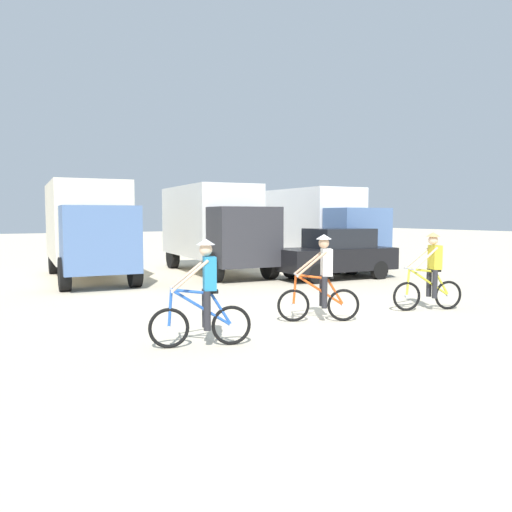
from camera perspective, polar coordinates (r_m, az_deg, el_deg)
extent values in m
plane|color=beige|center=(11.44, 8.86, -6.59)|extent=(120.00, 120.00, 0.00)
cube|color=beige|center=(19.06, -18.64, 3.71)|extent=(2.78, 5.37, 2.70)
cube|color=#4C6B9E|center=(15.70, -17.14, 1.80)|extent=(2.31, 1.66, 2.00)
cube|color=black|center=(15.00, -16.79, 3.02)|extent=(2.02, 0.23, 0.80)
cylinder|color=black|center=(16.05, -13.50, -1.65)|extent=(0.39, 1.02, 1.00)
cylinder|color=black|center=(15.77, -20.78, -1.93)|extent=(0.39, 1.02, 1.00)
cylinder|color=black|center=(20.94, -16.31, -0.29)|extent=(0.39, 1.02, 1.00)
cylinder|color=black|center=(20.72, -21.89, -0.48)|extent=(0.39, 1.02, 1.00)
cube|color=white|center=(20.17, -5.30, 3.97)|extent=(2.77, 5.36, 2.70)
cube|color=#2D2D33|center=(17.03, -1.34, 2.20)|extent=(2.30, 1.66, 2.00)
cube|color=black|center=(16.38, -0.34, 3.33)|extent=(2.02, 0.23, 0.80)
cylinder|color=black|center=(17.63, 1.56, -0.98)|extent=(0.39, 1.02, 1.00)
cylinder|color=black|center=(16.80, -4.65, -1.27)|extent=(0.39, 1.02, 1.00)
cylinder|color=black|center=(22.17, -4.30, 0.14)|extent=(0.39, 1.02, 1.00)
cylinder|color=black|center=(21.52, -9.37, -0.04)|extent=(0.39, 1.02, 1.00)
cube|color=white|center=(22.55, 5.87, 4.02)|extent=(2.54, 5.26, 2.70)
cube|color=#4C6B9E|center=(19.84, 11.35, 2.44)|extent=(2.24, 1.56, 2.00)
cube|color=black|center=(19.29, 12.69, 3.40)|extent=(2.03, 0.14, 0.80)
cylinder|color=black|center=(20.63, 13.32, -0.30)|extent=(0.35, 1.01, 1.00)
cylinder|color=black|center=(19.35, 8.78, -0.54)|extent=(0.35, 1.01, 1.00)
cylinder|color=black|center=(24.58, 5.62, 0.57)|extent=(0.35, 1.01, 1.00)
cylinder|color=black|center=(23.52, 1.48, 0.41)|extent=(0.35, 1.01, 1.00)
cube|color=black|center=(17.86, 8.94, -0.32)|extent=(4.28, 1.96, 0.76)
cube|color=black|center=(17.91, 9.35, 2.00)|extent=(2.18, 1.70, 0.68)
cylinder|color=black|center=(16.52, 6.83, -2.01)|extent=(0.65, 0.25, 0.64)
cylinder|color=black|center=(17.84, 4.05, -1.51)|extent=(0.65, 0.25, 0.64)
cylinder|color=black|center=(18.09, 13.72, -1.54)|extent=(0.65, 0.25, 0.64)
cylinder|color=black|center=(19.30, 10.71, -1.12)|extent=(0.65, 0.25, 0.64)
torus|color=black|center=(8.59, -9.80, -8.01)|extent=(0.67, 0.26, 0.68)
cylinder|color=silver|center=(8.59, -9.80, -8.01)|extent=(0.10, 0.10, 0.08)
torus|color=black|center=(8.69, -2.80, -7.81)|extent=(0.67, 0.26, 0.68)
cylinder|color=silver|center=(8.69, -2.80, -7.81)|extent=(0.10, 0.10, 0.08)
cylinder|color=blue|center=(8.57, -6.13, -5.83)|extent=(0.99, 0.36, 0.68)
cylinder|color=blue|center=(8.50, -7.31, -4.00)|extent=(0.64, 0.25, 0.13)
cylinder|color=blue|center=(8.61, -3.95, -6.03)|extent=(0.38, 0.17, 0.59)
cylinder|color=blue|center=(8.53, -9.66, -5.91)|extent=(0.11, 0.08, 0.64)
cylinder|color=silver|center=(8.48, -9.52, -3.78)|extent=(0.19, 0.51, 0.04)
cube|color=black|center=(8.54, -5.11, -4.02)|extent=(0.27, 0.19, 0.06)
cube|color=teal|center=(8.49, -5.26, -1.95)|extent=(0.29, 0.37, 0.56)
sphere|color=beige|center=(8.45, -5.68, 0.73)|extent=(0.22, 0.22, 0.22)
cone|color=silver|center=(8.44, -5.69, 1.61)|extent=(0.32, 0.32, 0.10)
cylinder|color=#26262B|center=(8.45, -5.53, -6.17)|extent=(0.12, 0.12, 0.66)
cylinder|color=#26262B|center=(8.71, -5.72, -5.86)|extent=(0.12, 0.12, 0.66)
cylinder|color=beige|center=(8.29, -7.43, -2.24)|extent=(0.62, 0.20, 0.53)
cylinder|color=beige|center=(8.64, -7.62, -1.96)|extent=(0.60, 0.28, 0.53)
torus|color=black|center=(10.58, 4.24, -5.58)|extent=(0.63, 0.36, 0.68)
cylinder|color=silver|center=(10.58, 4.24, -5.58)|extent=(0.11, 0.11, 0.08)
torus|color=black|center=(10.76, 9.82, -5.47)|extent=(0.63, 0.36, 0.68)
cylinder|color=silver|center=(10.76, 9.82, -5.47)|extent=(0.11, 0.11, 0.08)
cylinder|color=#E05119|center=(10.61, 7.20, -3.83)|extent=(0.94, 0.51, 0.68)
cylinder|color=#E05119|center=(10.54, 6.30, -2.34)|extent=(0.61, 0.34, 0.13)
cylinder|color=#E05119|center=(10.68, 8.94, -4.01)|extent=(0.37, 0.22, 0.59)
cylinder|color=#E05119|center=(10.53, 4.38, -3.87)|extent=(0.11, 0.09, 0.64)
cylinder|color=silver|center=(10.49, 4.53, -2.14)|extent=(0.27, 0.48, 0.04)
cube|color=black|center=(10.60, 8.04, -2.37)|extent=(0.27, 0.22, 0.06)
cube|color=silver|center=(10.57, 7.96, -0.70)|extent=(0.32, 0.38, 0.56)
sphere|color=tan|center=(10.53, 7.66, 1.46)|extent=(0.22, 0.22, 0.22)
cone|color=silver|center=(10.52, 7.67, 2.17)|extent=(0.32, 0.32, 0.10)
cylinder|color=#26262B|center=(10.50, 7.73, -4.09)|extent=(0.12, 0.12, 0.66)
cylinder|color=#26262B|center=(10.75, 7.48, -3.88)|extent=(0.12, 0.12, 0.66)
cylinder|color=tan|center=(10.33, 6.30, -0.89)|extent=(0.60, 0.29, 0.53)
cylinder|color=tan|center=(10.69, 6.00, -0.71)|extent=(0.57, 0.36, 0.53)
torus|color=black|center=(12.23, 16.63, -4.39)|extent=(0.66, 0.28, 0.68)
cylinder|color=silver|center=(12.23, 16.63, -4.39)|extent=(0.10, 0.10, 0.08)
torus|color=black|center=(12.74, 20.85, -4.14)|extent=(0.66, 0.28, 0.68)
cylinder|color=silver|center=(12.74, 20.85, -4.14)|extent=(0.10, 0.10, 0.08)
cylinder|color=gold|center=(12.45, 18.92, -2.80)|extent=(0.99, 0.38, 0.68)
cylinder|color=gold|center=(12.33, 18.26, -1.54)|extent=(0.64, 0.26, 0.13)
cylinder|color=gold|center=(12.62, 20.22, -2.92)|extent=(0.38, 0.17, 0.59)
cylinder|color=gold|center=(12.20, 16.77, -2.89)|extent=(0.11, 0.08, 0.64)
cylinder|color=silver|center=(12.17, 16.91, -1.40)|extent=(0.20, 0.50, 0.04)
cube|color=black|center=(12.49, 19.57, -1.55)|extent=(0.27, 0.19, 0.06)
cube|color=gold|center=(12.46, 19.53, -0.13)|extent=(0.29, 0.37, 0.56)
sphere|color=beige|center=(12.40, 19.34, 1.71)|extent=(0.22, 0.22, 0.22)
cone|color=tan|center=(12.40, 19.36, 2.31)|extent=(0.32, 0.32, 0.10)
cylinder|color=#26262B|center=(12.38, 19.52, -3.00)|extent=(0.12, 0.12, 0.66)
cylinder|color=#26262B|center=(12.60, 18.93, -2.85)|extent=(0.12, 0.12, 0.66)
cylinder|color=beige|center=(12.13, 18.58, -0.29)|extent=(0.62, 0.21, 0.53)
cylinder|color=beige|center=(12.45, 17.77, -0.16)|extent=(0.60, 0.29, 0.53)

